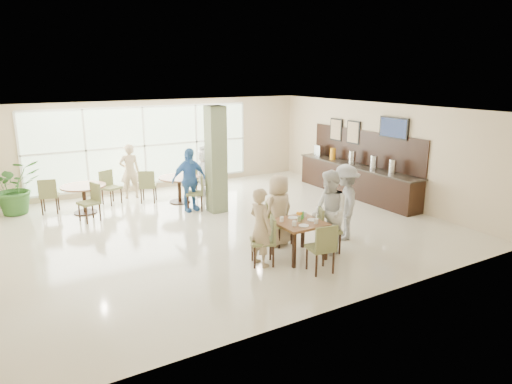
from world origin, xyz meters
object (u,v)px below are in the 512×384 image
teen_right (329,213)px  potted_plant (15,187)px  round_table_left (84,192)px  teen_far (279,210)px  round_table_right (179,182)px  teen_standing (345,202)px  adult_a (189,180)px  adult_standing (130,171)px  teen_left (261,227)px  buffet_counter (356,178)px  adult_b (205,172)px  main_table (299,226)px

teen_right → potted_plant: bearing=-121.8°
round_table_left → teen_right: 6.63m
potted_plant → teen_far: size_ratio=0.92×
round_table_right → teen_standing: bearing=-66.0°
adult_a → adult_standing: bearing=110.4°
round_table_left → potted_plant: potted_plant is taller
teen_right → round_table_right: bearing=-148.4°
round_table_right → adult_a: bearing=-93.5°
teen_standing → potted_plant: bearing=-103.6°
potted_plant → teen_standing: size_ratio=0.84×
round_table_left → adult_standing: bearing=30.8°
teen_left → adult_standing: (-0.79, 6.14, 0.04)m
buffet_counter → teen_left: size_ratio=3.06×
teen_standing → adult_standing: teen_standing is taller
adult_standing → buffet_counter: bearing=155.5°
teen_left → adult_a: 4.05m
teen_right → adult_a: 4.42m
teen_left → teen_right: teen_right is taller
teen_right → buffet_counter: bearing=148.7°
buffet_counter → teen_right: buffet_counter is taller
round_table_right → adult_b: (0.84, 0.06, 0.21)m
buffet_counter → teen_right: size_ratio=2.72×
main_table → teen_right: teen_right is taller
teen_far → main_table: bearing=75.8°
potted_plant → teen_far: bearing=-49.0°
teen_left → teen_far: (0.89, 0.73, 0.01)m
potted_plant → adult_b: adult_b is taller
teen_left → teen_standing: teen_standing is taller
round_table_right → buffet_counter: 5.25m
buffet_counter → adult_b: 4.52m
teen_left → adult_b: adult_b is taller
main_table → round_table_right: size_ratio=0.79×
potted_plant → adult_standing: bearing=0.1°
round_table_right → teen_right: bearing=-76.3°
teen_far → teen_right: 1.10m
main_table → adult_standing: 6.42m
round_table_left → adult_b: adult_b is taller
round_table_left → teen_far: 5.53m
buffet_counter → potted_plant: bearing=160.3°
main_table → potted_plant: size_ratio=0.64×
teen_standing → adult_a: bearing=-120.6°
teen_standing → teen_right: bearing=-30.5°
teen_standing → teen_far: bearing=-76.6°
teen_left → adult_standing: 6.19m
round_table_right → buffet_counter: buffet_counter is taller
round_table_right → adult_b: 0.87m
teen_far → adult_standing: adult_standing is taller
round_table_right → teen_standing: teen_standing is taller
adult_a → adult_b: (0.89, 0.96, -0.06)m
teen_standing → adult_standing: size_ratio=1.04×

